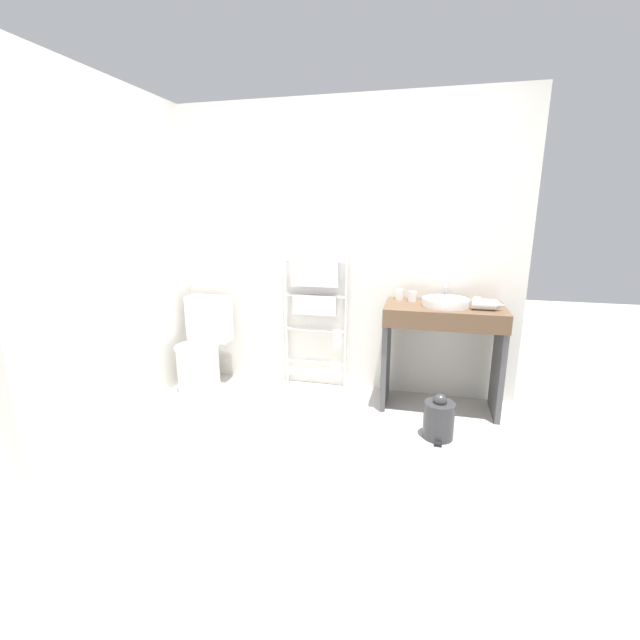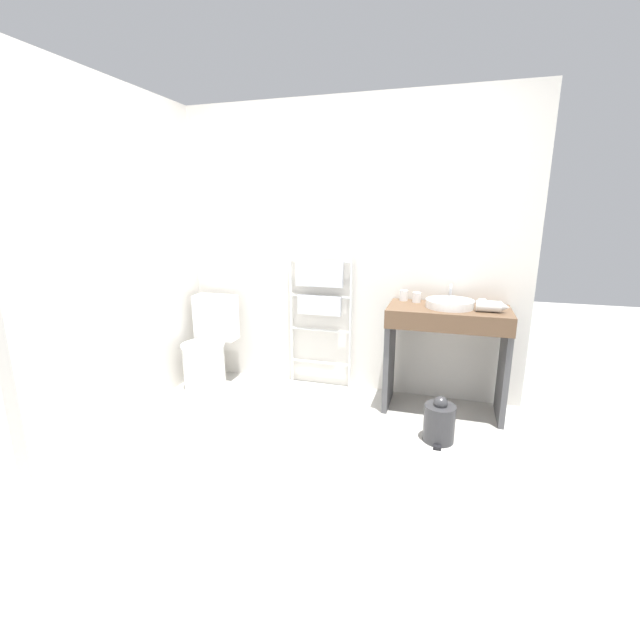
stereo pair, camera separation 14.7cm
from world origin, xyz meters
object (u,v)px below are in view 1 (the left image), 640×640
object	(u,v)px
cup_near_wall	(399,295)
trash_bin	(439,419)
sink_basin	(446,302)
cup_near_edge	(412,296)
towel_radiator	(315,296)
hair_dryer	(486,304)
toilet	(202,351)

from	to	relation	value
cup_near_wall	trash_bin	xyz separation A→B (m)	(0.34, -0.64, -0.73)
sink_basin	cup_near_edge	bearing A→B (deg)	154.61
towel_radiator	hair_dryer	world-z (taller)	towel_radiator
cup_near_edge	hair_dryer	xyz separation A→B (m)	(0.52, -0.17, 0.00)
towel_radiator	cup_near_wall	distance (m)	0.71
sink_basin	trash_bin	bearing A→B (deg)	-91.39
towel_radiator	hair_dryer	bearing A→B (deg)	-10.49
toilet	cup_near_edge	world-z (taller)	cup_near_edge
toilet	sink_basin	size ratio (longest dim) A/B	2.31
toilet	cup_near_wall	size ratio (longest dim) A/B	9.66
cup_near_wall	towel_radiator	bearing A→B (deg)	177.28
toilet	hair_dryer	distance (m)	2.33
trash_bin	toilet	bearing A→B (deg)	168.72
towel_radiator	trash_bin	distance (m)	1.42
sink_basin	cup_near_wall	distance (m)	0.39
sink_basin	towel_radiator	bearing A→B (deg)	169.82
sink_basin	cup_near_wall	size ratio (longest dim) A/B	4.18
towel_radiator	sink_basin	distance (m)	1.08
hair_dryer	toilet	bearing A→B (deg)	-179.17
towel_radiator	cup_near_edge	world-z (taller)	towel_radiator
toilet	sink_basin	xyz separation A→B (m)	(2.00, 0.09, 0.52)
sink_basin	cup_near_edge	distance (m)	0.28
sink_basin	cup_near_wall	world-z (taller)	cup_near_wall
sink_basin	hair_dryer	size ratio (longest dim) A/B	1.55
cup_near_wall	hair_dryer	size ratio (longest dim) A/B	0.37
toilet	cup_near_edge	bearing A→B (deg)	6.78
hair_dryer	trash_bin	world-z (taller)	hair_dryer
cup_near_edge	cup_near_wall	bearing A→B (deg)	159.50
sink_basin	cup_near_wall	xyz separation A→B (m)	(-0.35, 0.16, 0.01)
cup_near_edge	trash_bin	size ratio (longest dim) A/B	0.24
cup_near_edge	trash_bin	world-z (taller)	cup_near_edge
hair_dryer	cup_near_wall	bearing A→B (deg)	161.20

